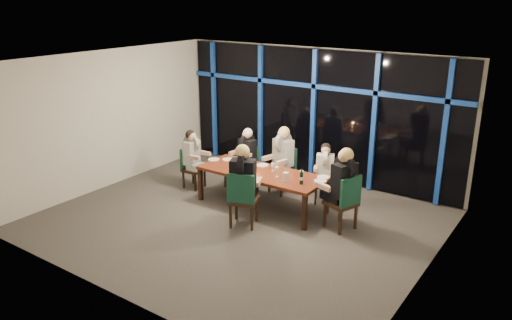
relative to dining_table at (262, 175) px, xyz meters
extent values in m
plane|color=#514B47|center=(0.00, -0.80, -0.68)|extent=(7.00, 7.00, 0.00)
cube|color=silver|center=(0.00, 2.20, 0.82)|extent=(7.00, 0.04, 3.00)
cube|color=silver|center=(0.00, -3.80, 0.82)|extent=(7.00, 0.04, 3.00)
cube|color=silver|center=(-3.50, -0.80, 0.82)|extent=(0.04, 6.00, 3.00)
cube|color=silver|center=(3.50, -0.80, 0.82)|extent=(0.04, 6.00, 3.00)
cube|color=white|center=(0.00, -0.80, 2.32)|extent=(7.00, 6.00, 0.04)
cube|color=black|center=(0.00, 2.14, 0.82)|extent=(6.86, 0.04, 2.94)
cube|color=#133B99|center=(-2.90, 2.09, 0.82)|extent=(0.10, 0.10, 2.94)
cube|color=#133B99|center=(-1.45, 2.09, 0.82)|extent=(0.10, 0.10, 2.94)
cube|color=#133B99|center=(0.00, 2.09, 0.82)|extent=(0.10, 0.10, 2.94)
cube|color=#133B99|center=(1.45, 2.09, 0.82)|extent=(0.10, 0.10, 2.94)
cube|color=#133B99|center=(2.90, 2.09, 0.82)|extent=(0.10, 0.10, 2.94)
cube|color=#133B99|center=(0.00, 2.09, 1.48)|extent=(6.86, 0.10, 0.10)
cube|color=#FF2D14|center=(1.10, 2.45, 1.47)|extent=(0.60, 0.05, 0.35)
cube|color=maroon|center=(0.00, 0.00, 0.04)|extent=(2.60, 1.00, 0.06)
cube|color=black|center=(-1.24, -0.44, -0.34)|extent=(0.08, 0.08, 0.69)
cube|color=black|center=(1.24, -0.44, -0.34)|extent=(0.08, 0.08, 0.69)
cube|color=black|center=(-1.24, 0.44, -0.34)|extent=(0.08, 0.08, 0.69)
cube|color=black|center=(1.24, 0.44, -0.34)|extent=(0.08, 0.08, 0.69)
cube|color=black|center=(-0.93, 0.77, -0.26)|extent=(0.47, 0.47, 0.06)
cube|color=#174C36|center=(-0.91, 0.95, -0.01)|extent=(0.42, 0.10, 0.46)
cube|color=black|center=(-1.12, 0.62, -0.49)|extent=(0.04, 0.04, 0.39)
cube|color=black|center=(-0.79, 0.58, -0.49)|extent=(0.04, 0.04, 0.39)
cube|color=black|center=(-1.08, 0.95, -0.49)|extent=(0.04, 0.04, 0.39)
cube|color=black|center=(-0.74, 0.91, -0.49)|extent=(0.04, 0.04, 0.39)
cube|color=black|center=(-0.07, 0.87, -0.22)|extent=(0.56, 0.56, 0.06)
cube|color=#174C36|center=(-0.03, 1.07, 0.06)|extent=(0.46, 0.15, 0.52)
cube|color=black|center=(-0.29, 0.73, -0.47)|extent=(0.05, 0.05, 0.43)
cube|color=black|center=(0.07, 0.65, -0.47)|extent=(0.05, 0.05, 0.43)
cube|color=black|center=(-0.21, 1.09, -0.47)|extent=(0.05, 0.05, 0.43)
cube|color=black|center=(0.15, 1.01, -0.47)|extent=(0.05, 0.05, 0.43)
cube|color=black|center=(0.93, 0.91, -0.28)|extent=(0.53, 0.53, 0.05)
cube|color=#174C36|center=(0.86, 1.08, -0.05)|extent=(0.38, 0.20, 0.44)
cube|color=black|center=(0.86, 0.70, -0.50)|extent=(0.05, 0.05, 0.37)
cube|color=black|center=(1.15, 0.84, -0.50)|extent=(0.05, 0.05, 0.37)
cube|color=black|center=(0.72, 0.99, -0.50)|extent=(0.05, 0.05, 0.37)
cube|color=black|center=(1.01, 1.13, -0.50)|extent=(0.05, 0.05, 0.37)
cube|color=black|center=(-1.82, 0.01, -0.26)|extent=(0.43, 0.43, 0.06)
cube|color=#174C36|center=(-2.01, 0.00, -0.01)|extent=(0.06, 0.42, 0.46)
cube|color=black|center=(-1.65, -0.15, -0.49)|extent=(0.04, 0.04, 0.39)
cube|color=black|center=(-1.66, 0.19, -0.49)|extent=(0.04, 0.04, 0.39)
cube|color=black|center=(-1.98, -0.16, -0.49)|extent=(0.04, 0.04, 0.39)
cube|color=black|center=(-2.00, 0.17, -0.49)|extent=(0.04, 0.04, 0.39)
cube|color=black|center=(1.74, 0.01, -0.19)|extent=(0.63, 0.63, 0.07)
cube|color=#174C36|center=(1.95, -0.06, 0.11)|extent=(0.21, 0.48, 0.55)
cube|color=black|center=(1.62, 0.26, -0.45)|extent=(0.06, 0.06, 0.46)
cube|color=black|center=(1.49, -0.12, -0.45)|extent=(0.06, 0.06, 0.46)
cube|color=black|center=(1.99, 0.13, -0.45)|extent=(0.06, 0.06, 0.46)
cube|color=black|center=(1.86, -0.24, -0.45)|extent=(0.06, 0.06, 0.46)
cube|color=black|center=(0.20, -0.89, -0.18)|extent=(0.65, 0.65, 0.07)
cube|color=#174C36|center=(0.29, -1.10, 0.12)|extent=(0.49, 0.24, 0.56)
cube|color=black|center=(0.32, -0.63, -0.45)|extent=(0.06, 0.06, 0.47)
cube|color=black|center=(-0.06, -0.78, -0.45)|extent=(0.06, 0.06, 0.47)
cube|color=black|center=(0.46, -1.00, -0.45)|extent=(0.06, 0.06, 0.47)
cube|color=black|center=(0.09, -1.15, -0.45)|extent=(0.06, 0.06, 0.47)
cube|color=black|center=(-0.95, 0.65, -0.17)|extent=(0.39, 0.43, 0.13)
cube|color=black|center=(-0.93, 0.80, 0.14)|extent=(0.40, 0.27, 0.52)
cylinder|color=black|center=(-0.93, 0.80, 0.34)|extent=(0.15, 0.40, 0.39)
sphere|color=tan|center=(-0.93, 0.78, 0.51)|extent=(0.20, 0.20, 0.20)
sphere|color=silver|center=(-0.93, 0.82, 0.54)|extent=(0.21, 0.21, 0.21)
cube|color=tan|center=(-1.14, 0.61, 0.11)|extent=(0.11, 0.29, 0.07)
cube|color=tan|center=(-0.78, 0.56, 0.11)|extent=(0.11, 0.29, 0.07)
cube|color=black|center=(-0.10, 0.75, -0.11)|extent=(0.46, 0.50, 0.14)
cube|color=black|center=(-0.06, 0.91, 0.23)|extent=(0.46, 0.33, 0.58)
cylinder|color=black|center=(-0.06, 0.91, 0.45)|extent=(0.20, 0.45, 0.43)
sphere|color=tan|center=(-0.07, 0.89, 0.64)|extent=(0.22, 0.22, 0.22)
sphere|color=tan|center=(-0.06, 0.93, 0.67)|extent=(0.24, 0.24, 0.24)
cube|color=tan|center=(-0.32, 0.71, 0.11)|extent=(0.15, 0.32, 0.08)
cube|color=tan|center=(0.08, 0.62, 0.11)|extent=(0.15, 0.32, 0.08)
cube|color=silver|center=(0.98, 0.82, -0.20)|extent=(0.44, 0.47, 0.12)
cube|color=silver|center=(0.92, 0.95, 0.10)|extent=(0.41, 0.34, 0.50)
cylinder|color=silver|center=(0.92, 0.95, 0.29)|extent=(0.23, 0.37, 0.37)
sphere|color=tan|center=(0.93, 0.93, 0.45)|extent=(0.19, 0.19, 0.19)
sphere|color=black|center=(0.91, 0.96, 0.48)|extent=(0.20, 0.20, 0.20)
cube|color=tan|center=(0.85, 0.68, 0.10)|extent=(0.17, 0.27, 0.07)
cube|color=tan|center=(1.17, 0.83, 0.10)|extent=(0.17, 0.27, 0.07)
cube|color=black|center=(-1.71, 0.02, -0.17)|extent=(0.40, 0.35, 0.13)
cube|color=black|center=(-1.86, 0.01, 0.13)|extent=(0.24, 0.38, 0.52)
cylinder|color=black|center=(-1.86, 0.01, 0.34)|extent=(0.39, 0.11, 0.39)
sphere|color=tan|center=(-1.84, 0.01, 0.50)|extent=(0.19, 0.19, 0.19)
sphere|color=black|center=(-1.88, 0.01, 0.53)|extent=(0.21, 0.21, 0.21)
cube|color=tan|center=(-1.63, -0.17, 0.11)|extent=(0.28, 0.09, 0.07)
cube|color=tan|center=(-1.65, 0.21, 0.11)|extent=(0.28, 0.09, 0.07)
cube|color=black|center=(1.61, 0.05, -0.08)|extent=(0.56, 0.52, 0.15)
cube|color=black|center=(1.78, -0.01, 0.28)|extent=(0.39, 0.50, 0.61)
cylinder|color=black|center=(1.78, -0.01, 0.52)|extent=(0.47, 0.25, 0.46)
sphere|color=tan|center=(1.76, 0.00, 0.72)|extent=(0.23, 0.23, 0.23)
sphere|color=tan|center=(1.80, -0.01, 0.75)|extent=(0.25, 0.25, 0.25)
cube|color=tan|center=(1.60, 0.29, 0.11)|extent=(0.34, 0.19, 0.09)
cube|color=tan|center=(1.46, -0.13, 0.11)|extent=(0.34, 0.19, 0.09)
cube|color=black|center=(0.15, -0.77, -0.07)|extent=(0.55, 0.58, 0.16)
cube|color=black|center=(0.22, -0.93, 0.30)|extent=(0.51, 0.41, 0.62)
cylinder|color=black|center=(0.22, -0.93, 0.54)|extent=(0.28, 0.48, 0.47)
sphere|color=tan|center=(0.21, -0.91, 0.74)|extent=(0.23, 0.23, 0.23)
sphere|color=tan|center=(0.23, -0.95, 0.78)|extent=(0.26, 0.26, 0.26)
cube|color=tan|center=(0.33, -0.60, 0.11)|extent=(0.21, 0.34, 0.09)
cube|color=tan|center=(-0.09, -0.77, 0.11)|extent=(0.21, 0.34, 0.09)
cylinder|color=white|center=(-1.01, 0.21, 0.08)|extent=(0.24, 0.24, 0.01)
cylinder|color=white|center=(-0.19, 0.32, 0.08)|extent=(0.24, 0.24, 0.01)
cylinder|color=white|center=(1.17, 0.40, 0.08)|extent=(0.24, 0.24, 0.01)
cylinder|color=white|center=(-1.26, 0.04, 0.08)|extent=(0.24, 0.24, 0.01)
cylinder|color=white|center=(1.21, 0.19, 0.08)|extent=(0.24, 0.24, 0.01)
cylinder|color=white|center=(0.00, -0.37, 0.08)|extent=(0.24, 0.24, 0.01)
cylinder|color=black|center=(0.98, -0.14, 0.18)|extent=(0.07, 0.07, 0.22)
cylinder|color=black|center=(0.98, -0.14, 0.34)|extent=(0.03, 0.03, 0.08)
cylinder|color=silver|center=(0.98, -0.14, 0.18)|extent=(0.07, 0.07, 0.06)
cylinder|color=silver|center=(0.67, -0.19, 0.16)|extent=(0.10, 0.10, 0.18)
cylinder|color=silver|center=(0.73, -0.19, 0.17)|extent=(0.01, 0.01, 0.12)
cylinder|color=#F8A74A|center=(-0.06, -0.25, 0.08)|extent=(0.04, 0.04, 0.03)
cylinder|color=white|center=(-0.33, -0.15, 0.07)|extent=(0.06, 0.06, 0.01)
cylinder|color=white|center=(-0.33, -0.15, 0.12)|extent=(0.01, 0.01, 0.09)
cylinder|color=white|center=(-0.33, -0.15, 0.20)|extent=(0.06, 0.06, 0.07)
cylinder|color=silver|center=(0.16, 0.15, 0.07)|extent=(0.06, 0.06, 0.01)
cylinder|color=silver|center=(0.16, 0.15, 0.12)|extent=(0.01, 0.01, 0.10)
cylinder|color=silver|center=(0.16, 0.15, 0.21)|extent=(0.07, 0.07, 0.07)
cylinder|color=silver|center=(0.40, -0.07, 0.07)|extent=(0.07, 0.07, 0.01)
cylinder|color=silver|center=(0.40, -0.07, 0.13)|extent=(0.01, 0.01, 0.11)
cylinder|color=silver|center=(0.40, -0.07, 0.22)|extent=(0.08, 0.08, 0.08)
cylinder|color=silver|center=(-0.65, 0.19, 0.07)|extent=(0.06, 0.06, 0.01)
cylinder|color=silver|center=(-0.65, 0.19, 0.12)|extent=(0.01, 0.01, 0.10)
cylinder|color=silver|center=(-0.65, 0.19, 0.21)|extent=(0.07, 0.07, 0.07)
cylinder|color=white|center=(0.88, 0.05, 0.07)|extent=(0.07, 0.07, 0.01)
cylinder|color=white|center=(0.88, 0.05, 0.13)|extent=(0.01, 0.01, 0.11)
cylinder|color=white|center=(0.88, 0.05, 0.22)|extent=(0.07, 0.07, 0.07)
camera|label=1|loc=(5.22, -7.74, 3.44)|focal=35.00mm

